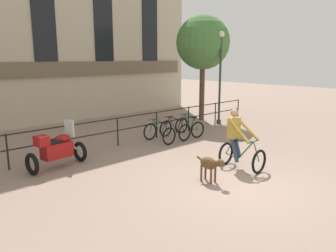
{
  "coord_description": "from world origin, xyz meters",
  "views": [
    {
      "loc": [
        -6.62,
        -4.29,
        3.1
      ],
      "look_at": [
        0.25,
        2.86,
        1.05
      ],
      "focal_mm": 35.0,
      "sensor_mm": 36.0,
      "label": 1
    }
  ],
  "objects": [
    {
      "name": "parked_motorcycle",
      "position": [
        -2.67,
        4.42,
        0.56
      ],
      "size": [
        1.75,
        0.83,
        1.35
      ],
      "rotation": [
        0.0,
        0.0,
        1.7
      ],
      "color": "black",
      "rests_on": "ground_plane"
    },
    {
      "name": "parked_bicycle_mid_right",
      "position": [
        3.09,
        4.54,
        0.36
      ],
      "size": [
        0.82,
        1.2,
        0.86
      ],
      "rotation": [
        0.0,
        0.0,
        2.99
      ],
      "color": "black",
      "rests_on": "ground_plane"
    },
    {
      "name": "ground_plane",
      "position": [
        0.0,
        0.0,
        0.0
      ],
      "size": [
        60.0,
        60.0,
        0.0
      ],
      "primitive_type": "plane",
      "color": "gray"
    },
    {
      "name": "tree_canalside_right",
      "position": [
        6.1,
        6.46,
        3.84
      ],
      "size": [
        2.64,
        2.64,
        5.19
      ],
      "color": "brown",
      "rests_on": "ground_plane"
    },
    {
      "name": "parked_bicycle_near_lamp",
      "position": [
        1.43,
        4.54,
        0.36
      ],
      "size": [
        0.67,
        1.11,
        0.86
      ],
      "rotation": [
        0.0,
        0.0,
        3.15
      ],
      "color": "black",
      "rests_on": "ground_plane"
    },
    {
      "name": "cyclist_with_bike",
      "position": [
        1.09,
        0.83,
        0.76
      ],
      "size": [
        0.68,
        1.17,
        1.7
      ],
      "rotation": [
        0.0,
        0.0,
        0.0
      ],
      "color": "black",
      "rests_on": "ground_plane"
    },
    {
      "name": "parked_bicycle_mid_left",
      "position": [
        2.26,
        4.54,
        0.36
      ],
      "size": [
        0.66,
        1.11,
        0.86
      ],
      "rotation": [
        0.0,
        0.0,
        3.14
      ],
      "color": "black",
      "rests_on": "ground_plane"
    },
    {
      "name": "canal_railing",
      "position": [
        -0.0,
        5.2,
        0.71
      ],
      "size": [
        15.05,
        0.05,
        1.05
      ],
      "color": "black",
      "rests_on": "ground_plane"
    },
    {
      "name": "dog",
      "position": [
        -0.37,
        0.66,
        0.48
      ],
      "size": [
        0.28,
        0.89,
        0.68
      ],
      "rotation": [
        0.0,
        0.0,
        0.03
      ],
      "color": "brown",
      "rests_on": "ground_plane"
    },
    {
      "name": "building_facade",
      "position": [
        0.0,
        10.99,
        5.48
      ],
      "size": [
        18.0,
        0.72,
        11.02
      ],
      "color": "#BCB299",
      "rests_on": "ground_plane"
    },
    {
      "name": "street_lamp",
      "position": [
        5.91,
        5.2,
        2.43
      ],
      "size": [
        0.28,
        0.28,
        4.33
      ],
      "color": "#2D382D",
      "rests_on": "ground_plane"
    }
  ]
}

